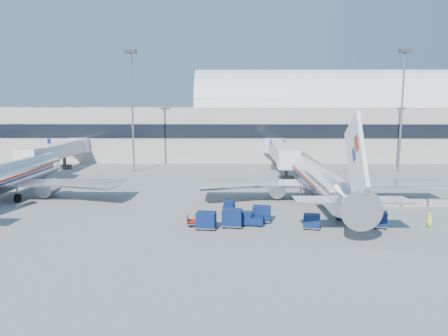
{
  "coord_description": "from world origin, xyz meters",
  "views": [
    {
      "loc": [
        -1.65,
        -51.77,
        12.57
      ],
      "look_at": [
        -2.52,
        6.0,
        4.21
      ],
      "focal_mm": 35.0,
      "sensor_mm": 36.0,
      "label": 1
    }
  ],
  "objects_px": {
    "jetbridge_mid": "(60,151)",
    "cart_train_b": "(232,218)",
    "mast_west": "(132,93)",
    "tug_right": "(345,215)",
    "mast_east": "(403,93)",
    "tug_left": "(229,207)",
    "cart_solo_near": "(312,221)",
    "barrier_mid": "(414,203)",
    "barrier_far": "(440,203)",
    "ramp_worker": "(429,221)",
    "cart_open_red": "(197,222)",
    "cart_solo_far": "(378,219)",
    "jetbridge_near": "(279,151)",
    "barrier_near": "(387,203)",
    "tug_lead": "(251,219)",
    "cart_train_a": "(262,214)",
    "cart_train_c": "(206,220)",
    "airliner_mid": "(1,179)",
    "airliner_main": "(320,180)"
  },
  "relations": [
    {
      "from": "jetbridge_near",
      "to": "cart_train_a",
      "type": "relative_size",
      "value": 12.48
    },
    {
      "from": "barrier_far",
      "to": "cart_train_b",
      "type": "height_order",
      "value": "cart_train_b"
    },
    {
      "from": "barrier_mid",
      "to": "cart_open_red",
      "type": "distance_m",
      "value": 28.04
    },
    {
      "from": "jetbridge_near",
      "to": "cart_train_b",
      "type": "distance_m",
      "value": 39.82
    },
    {
      "from": "airliner_main",
      "to": "cart_open_red",
      "type": "xyz_separation_m",
      "value": [
        -15.1,
        -11.94,
        -2.52
      ]
    },
    {
      "from": "jetbridge_mid",
      "to": "tug_lead",
      "type": "bearing_deg",
      "value": -47.44
    },
    {
      "from": "jetbridge_near",
      "to": "barrier_mid",
      "type": "xyz_separation_m",
      "value": [
        13.7,
        -28.81,
        -3.48
      ]
    },
    {
      "from": "cart_train_c",
      "to": "cart_solo_far",
      "type": "bearing_deg",
      "value": 10.17
    },
    {
      "from": "jetbridge_near",
      "to": "barrier_far",
      "type": "height_order",
      "value": "jetbridge_near"
    },
    {
      "from": "airliner_main",
      "to": "tug_right",
      "type": "bearing_deg",
      "value": -84.45
    },
    {
      "from": "airliner_mid",
      "to": "mast_west",
      "type": "xyz_separation_m",
      "value": [
        12.0,
        25.49,
        11.87
      ]
    },
    {
      "from": "barrier_far",
      "to": "cart_solo_near",
      "type": "xyz_separation_m",
      "value": [
        -17.94,
        -10.39,
        0.37
      ]
    },
    {
      "from": "airliner_main",
      "to": "ramp_worker",
      "type": "distance_m",
      "value": 15.53
    },
    {
      "from": "mast_west",
      "to": "mast_east",
      "type": "xyz_separation_m",
      "value": [
        50.0,
        0.0,
        0.0
      ]
    },
    {
      "from": "cart_train_c",
      "to": "ramp_worker",
      "type": "xyz_separation_m",
      "value": [
        22.79,
        0.45,
        -0.08
      ]
    },
    {
      "from": "airliner_mid",
      "to": "barrier_far",
      "type": "distance_m",
      "value": 56.71
    },
    {
      "from": "cart_open_red",
      "to": "ramp_worker",
      "type": "relative_size",
      "value": 1.23
    },
    {
      "from": "cart_train_b",
      "to": "airliner_main",
      "type": "bearing_deg",
      "value": 54.97
    },
    {
      "from": "cart_train_b",
      "to": "cart_solo_far",
      "type": "distance_m",
      "value": 14.99
    },
    {
      "from": "barrier_mid",
      "to": "tug_left",
      "type": "relative_size",
      "value": 1.14
    },
    {
      "from": "jetbridge_near",
      "to": "barrier_near",
      "type": "relative_size",
      "value": 9.17
    },
    {
      "from": "jetbridge_near",
      "to": "barrier_near",
      "type": "xyz_separation_m",
      "value": [
        10.4,
        -28.81,
        -3.48
      ]
    },
    {
      "from": "jetbridge_near",
      "to": "barrier_near",
      "type": "bearing_deg",
      "value": -70.15
    },
    {
      "from": "mast_west",
      "to": "tug_right",
      "type": "height_order",
      "value": "mast_west"
    },
    {
      "from": "jetbridge_mid",
      "to": "cart_train_b",
      "type": "bearing_deg",
      "value": -49.56
    },
    {
      "from": "tug_left",
      "to": "cart_open_red",
      "type": "height_order",
      "value": "tug_left"
    },
    {
      "from": "barrier_near",
      "to": "cart_solo_far",
      "type": "distance_m",
      "value": 10.76
    },
    {
      "from": "ramp_worker",
      "to": "cart_solo_near",
      "type": "bearing_deg",
      "value": 74.59
    },
    {
      "from": "barrier_mid",
      "to": "barrier_far",
      "type": "height_order",
      "value": "same"
    },
    {
      "from": "cart_train_a",
      "to": "cart_solo_near",
      "type": "xyz_separation_m",
      "value": [
        4.94,
        -2.57,
        -0.12
      ]
    },
    {
      "from": "barrier_near",
      "to": "barrier_mid",
      "type": "distance_m",
      "value": 3.3
    },
    {
      "from": "airliner_mid",
      "to": "tug_left",
      "type": "height_order",
      "value": "airliner_mid"
    },
    {
      "from": "cart_train_b",
      "to": "cart_train_a",
      "type": "bearing_deg",
      "value": 40.39
    },
    {
      "from": "tug_left",
      "to": "ramp_worker",
      "type": "xyz_separation_m",
      "value": [
        20.5,
        -6.35,
        0.13
      ]
    },
    {
      "from": "tug_left",
      "to": "barrier_near",
      "type": "bearing_deg",
      "value": -73.82
    },
    {
      "from": "mast_west",
      "to": "tug_lead",
      "type": "height_order",
      "value": "mast_west"
    },
    {
      "from": "mast_east",
      "to": "tug_left",
      "type": "bearing_deg",
      "value": -134.97
    },
    {
      "from": "cart_train_b",
      "to": "cart_solo_near",
      "type": "height_order",
      "value": "cart_train_b"
    },
    {
      "from": "mast_west",
      "to": "tug_right",
      "type": "bearing_deg",
      "value": -48.6
    },
    {
      "from": "airliner_main",
      "to": "tug_left",
      "type": "distance_m",
      "value": 13.6
    },
    {
      "from": "barrier_near",
      "to": "barrier_far",
      "type": "relative_size",
      "value": 1.0
    },
    {
      "from": "cart_solo_near",
      "to": "cart_solo_far",
      "type": "distance_m",
      "value": 6.9
    },
    {
      "from": "cart_train_b",
      "to": "ramp_worker",
      "type": "distance_m",
      "value": 20.13
    },
    {
      "from": "tug_left",
      "to": "cart_solo_near",
      "type": "height_order",
      "value": "tug_left"
    },
    {
      "from": "jetbridge_mid",
      "to": "tug_right",
      "type": "xyz_separation_m",
      "value": [
        45.33,
        -35.9,
        -3.33
      ]
    },
    {
      "from": "barrier_far",
      "to": "cart_train_b",
      "type": "bearing_deg",
      "value": -159.28
    },
    {
      "from": "cart_solo_far",
      "to": "cart_train_a",
      "type": "bearing_deg",
      "value": -174.2
    },
    {
      "from": "tug_lead",
      "to": "ramp_worker",
      "type": "relative_size",
      "value": 1.38
    },
    {
      "from": "jetbridge_near",
      "to": "cart_train_c",
      "type": "distance_m",
      "value": 41.27
    },
    {
      "from": "airliner_mid",
      "to": "tug_left",
      "type": "distance_m",
      "value": 30.92
    }
  ]
}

